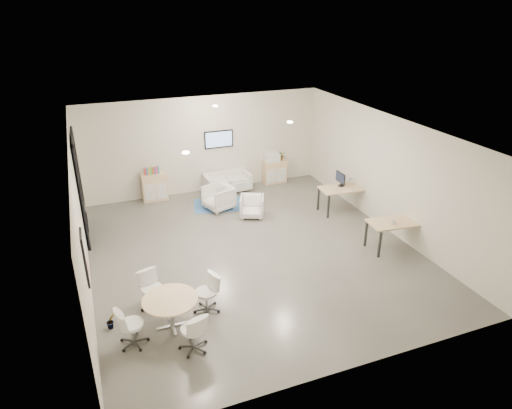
{
  "coord_description": "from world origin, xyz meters",
  "views": [
    {
      "loc": [
        -3.65,
        -9.65,
        5.97
      ],
      "look_at": [
        0.25,
        0.4,
        1.12
      ],
      "focal_mm": 32.0,
      "sensor_mm": 36.0,
      "label": 1
    }
  ],
  "objects_px": {
    "sideboard_left": "(155,187)",
    "sideboard_right": "(274,172)",
    "loveseat": "(227,183)",
    "armchair_left": "(218,197)",
    "armchair_right": "(252,206)",
    "desk_front": "(396,224)",
    "desk_rear": "(344,190)",
    "round_table": "(170,303)"
  },
  "relations": [
    {
      "from": "armchair_left",
      "to": "round_table",
      "type": "distance_m",
      "value": 5.66
    },
    {
      "from": "loveseat",
      "to": "armchair_right",
      "type": "xyz_separation_m",
      "value": [
        0.09,
        -2.16,
        0.04
      ]
    },
    {
      "from": "loveseat",
      "to": "armchair_right",
      "type": "relative_size",
      "value": 2.22
    },
    {
      "from": "sideboard_left",
      "to": "desk_front",
      "type": "height_order",
      "value": "sideboard_left"
    },
    {
      "from": "desk_front",
      "to": "sideboard_right",
      "type": "bearing_deg",
      "value": 107.05
    },
    {
      "from": "sideboard_right",
      "to": "desk_rear",
      "type": "bearing_deg",
      "value": -70.74
    },
    {
      "from": "sideboard_left",
      "to": "loveseat",
      "type": "distance_m",
      "value": 2.41
    },
    {
      "from": "loveseat",
      "to": "armchair_right",
      "type": "bearing_deg",
      "value": -91.1
    },
    {
      "from": "armchair_left",
      "to": "armchair_right",
      "type": "relative_size",
      "value": 1.15
    },
    {
      "from": "armchair_right",
      "to": "desk_rear",
      "type": "xyz_separation_m",
      "value": [
        2.75,
        -0.62,
        0.33
      ]
    },
    {
      "from": "sideboard_right",
      "to": "round_table",
      "type": "distance_m",
      "value": 8.2
    },
    {
      "from": "desk_rear",
      "to": "desk_front",
      "type": "distance_m",
      "value": 2.48
    },
    {
      "from": "desk_rear",
      "to": "desk_front",
      "type": "bearing_deg",
      "value": -84.19
    },
    {
      "from": "sideboard_left",
      "to": "sideboard_right",
      "type": "bearing_deg",
      "value": 0.1
    },
    {
      "from": "loveseat",
      "to": "desk_rear",
      "type": "bearing_deg",
      "value": -47.78
    },
    {
      "from": "sideboard_right",
      "to": "round_table",
      "type": "height_order",
      "value": "sideboard_right"
    },
    {
      "from": "sideboard_left",
      "to": "sideboard_right",
      "type": "height_order",
      "value": "sideboard_left"
    },
    {
      "from": "loveseat",
      "to": "round_table",
      "type": "xyz_separation_m",
      "value": [
        -3.19,
        -6.33,
        0.27
      ]
    },
    {
      "from": "loveseat",
      "to": "round_table",
      "type": "bearing_deg",
      "value": -120.28
    },
    {
      "from": "armchair_left",
      "to": "armchair_right",
      "type": "distance_m",
      "value": 1.18
    },
    {
      "from": "armchair_right",
      "to": "desk_front",
      "type": "distance_m",
      "value": 4.19
    },
    {
      "from": "round_table",
      "to": "armchair_right",
      "type": "bearing_deg",
      "value": 51.83
    },
    {
      "from": "desk_front",
      "to": "armchair_left",
      "type": "bearing_deg",
      "value": 137.71
    },
    {
      "from": "sideboard_right",
      "to": "desk_rear",
      "type": "relative_size",
      "value": 0.55
    },
    {
      "from": "desk_front",
      "to": "loveseat",
      "type": "bearing_deg",
      "value": 124.69
    },
    {
      "from": "desk_front",
      "to": "sideboard_left",
      "type": "bearing_deg",
      "value": 140.22
    },
    {
      "from": "desk_rear",
      "to": "round_table",
      "type": "height_order",
      "value": "desk_rear"
    },
    {
      "from": "sideboard_left",
      "to": "sideboard_right",
      "type": "xyz_separation_m",
      "value": [
        4.22,
        0.01,
        -0.04
      ]
    },
    {
      "from": "armchair_right",
      "to": "desk_rear",
      "type": "bearing_deg",
      "value": 10.94
    },
    {
      "from": "desk_rear",
      "to": "round_table",
      "type": "bearing_deg",
      "value": -144.97
    },
    {
      "from": "desk_rear",
      "to": "round_table",
      "type": "xyz_separation_m",
      "value": [
        -6.04,
        -3.56,
        -0.11
      ]
    },
    {
      "from": "round_table",
      "to": "sideboard_right",
      "type": "bearing_deg",
      "value": 52.33
    },
    {
      "from": "loveseat",
      "to": "round_table",
      "type": "relative_size",
      "value": 1.44
    },
    {
      "from": "desk_front",
      "to": "round_table",
      "type": "xyz_separation_m",
      "value": [
        -6.09,
        -1.09,
        -0.09
      ]
    },
    {
      "from": "armchair_left",
      "to": "desk_rear",
      "type": "relative_size",
      "value": 0.54
    },
    {
      "from": "armchair_right",
      "to": "desk_rear",
      "type": "relative_size",
      "value": 0.47
    },
    {
      "from": "round_table",
      "to": "desk_front",
      "type": "bearing_deg",
      "value": 10.11
    },
    {
      "from": "round_table",
      "to": "sideboard_left",
      "type": "bearing_deg",
      "value": 83.02
    },
    {
      "from": "loveseat",
      "to": "armchair_left",
      "type": "distance_m",
      "value": 1.44
    },
    {
      "from": "loveseat",
      "to": "desk_rear",
      "type": "distance_m",
      "value": 3.99
    },
    {
      "from": "armchair_left",
      "to": "round_table",
      "type": "xyz_separation_m",
      "value": [
        -2.51,
        -5.07,
        0.17
      ]
    },
    {
      "from": "sideboard_left",
      "to": "armchair_left",
      "type": "distance_m",
      "value": 2.23
    }
  ]
}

